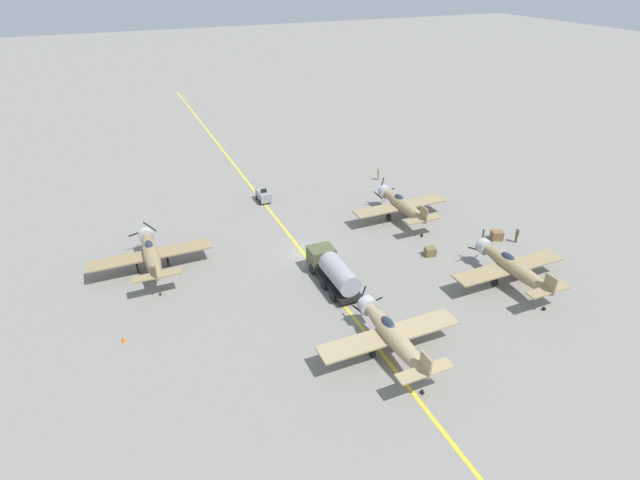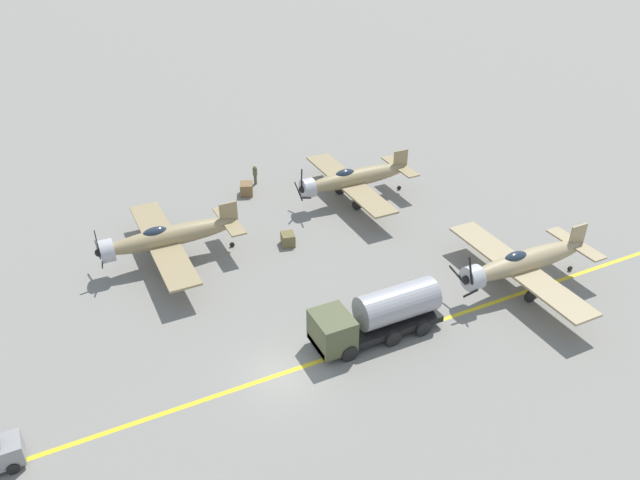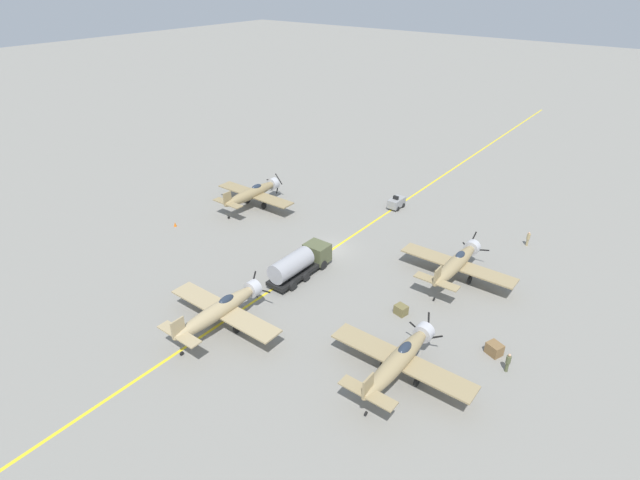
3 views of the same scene
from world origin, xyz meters
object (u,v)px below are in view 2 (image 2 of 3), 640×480
at_px(fuel_tanker, 377,315).
at_px(supply_crate_by_tanker, 288,239).
at_px(ground_crew_walking, 255,174).
at_px(airplane_mid_right, 167,237).
at_px(supply_crate_mid_lane, 246,189).
at_px(airplane_near_center, 523,262).
at_px(airplane_near_right, 353,179).

height_order(fuel_tanker, supply_crate_by_tanker, fuel_tanker).
relative_size(fuel_tanker, ground_crew_walking, 4.51).
height_order(airplane_mid_right, supply_crate_mid_lane, airplane_mid_right).
distance_m(fuel_tanker, ground_crew_walking, 22.11).
xyz_separation_m(supply_crate_by_tanker, supply_crate_mid_lane, (8.88, -0.06, 0.05)).
height_order(airplane_near_center, supply_crate_by_tanker, airplane_near_center).
bearing_deg(airplane_mid_right, supply_crate_mid_lane, -64.25).
bearing_deg(airplane_near_right, supply_crate_mid_lane, 68.57).
bearing_deg(airplane_mid_right, ground_crew_walking, -63.18).
height_order(ground_crew_walking, supply_crate_mid_lane, ground_crew_walking).
xyz_separation_m(airplane_near_center, airplane_near_right, (15.62, 4.00, -0.00)).
relative_size(airplane_near_center, fuel_tanker, 1.50).
bearing_deg(airplane_near_right, ground_crew_walking, 55.21).
xyz_separation_m(airplane_mid_right, fuel_tanker, (-13.18, -8.98, -0.50)).
relative_size(airplane_near_center, supply_crate_by_tanker, 10.90).
distance_m(airplane_near_right, ground_crew_walking, 8.93).
xyz_separation_m(airplane_near_center, airplane_mid_right, (13.16, 19.89, -0.00)).
relative_size(airplane_near_center, airplane_mid_right, 1.00).
relative_size(airplane_near_center, ground_crew_walking, 6.76).
xyz_separation_m(airplane_mid_right, supply_crate_mid_lane, (7.36, -8.42, -1.50)).
height_order(airplane_near_center, airplane_near_right, airplane_near_right).
bearing_deg(fuel_tanker, ground_crew_walking, -2.13).
distance_m(ground_crew_walking, supply_crate_by_tanker, 10.53).
distance_m(airplane_near_center, supply_crate_mid_lane, 23.56).
relative_size(fuel_tanker, supply_crate_by_tanker, 7.27).
height_order(airplane_near_right, supply_crate_by_tanker, airplane_near_right).
xyz_separation_m(ground_crew_walking, supply_crate_by_tanker, (-10.42, 1.44, -0.51)).
height_order(fuel_tanker, ground_crew_walking, fuel_tanker).
xyz_separation_m(airplane_near_center, fuel_tanker, (-0.02, 10.91, -0.50)).
bearing_deg(fuel_tanker, supply_crate_by_tanker, 3.06).
bearing_deg(supply_crate_by_tanker, fuel_tanker, -176.94).
height_order(airplane_near_right, airplane_mid_right, airplane_near_right).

